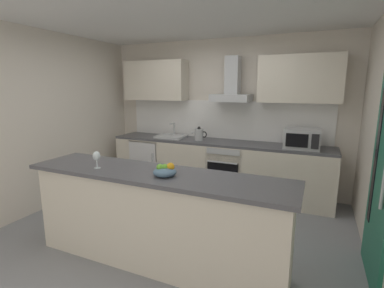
{
  "coord_description": "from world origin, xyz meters",
  "views": [
    {
      "loc": [
        1.53,
        -2.88,
        1.78
      ],
      "look_at": [
        0.03,
        0.49,
        1.05
      ],
      "focal_mm": 26.52,
      "sensor_mm": 36.0,
      "label": 1
    }
  ],
  "objects": [
    {
      "name": "wall_left",
      "position": [
        -2.18,
        0.0,
        1.3
      ],
      "size": [
        0.12,
        4.79,
        2.6
      ],
      "primitive_type": "cube",
      "color": "silver",
      "rests_on": "ground"
    },
    {
      "name": "side_door",
      "position": [
        2.1,
        0.03,
        1.03
      ],
      "size": [
        0.08,
        0.85,
        2.05
      ],
      "color": "#1E664C",
      "rests_on": "ground"
    },
    {
      "name": "wall_back",
      "position": [
        0.0,
        1.95,
        1.3
      ],
      "size": [
        5.23,
        0.12,
        2.6
      ],
      "primitive_type": "cube",
      "color": "silver",
      "rests_on": "ground"
    },
    {
      "name": "kettle",
      "position": [
        -0.29,
        1.51,
        1.01
      ],
      "size": [
        0.29,
        0.15,
        0.24
      ],
      "color": "#B7BABC",
      "rests_on": "counter_back"
    },
    {
      "name": "range_hood",
      "position": [
        0.22,
        1.68,
        1.79
      ],
      "size": [
        0.62,
        0.45,
        0.72
      ],
      "color": "#B7BABC"
    },
    {
      "name": "oven",
      "position": [
        0.22,
        1.55,
        0.46
      ],
      "size": [
        0.6,
        0.62,
        0.8
      ],
      "color": "slate",
      "rests_on": "ground"
    },
    {
      "name": "wine_glass",
      "position": [
        -0.5,
        -0.71,
        1.09
      ],
      "size": [
        0.08,
        0.08,
        0.18
      ],
      "color": "silver",
      "rests_on": "counter_island"
    },
    {
      "name": "sink",
      "position": [
        -0.85,
        1.56,
        0.93
      ],
      "size": [
        0.5,
        0.4,
        0.26
      ],
      "color": "silver",
      "rests_on": "counter_back"
    },
    {
      "name": "ground",
      "position": [
        0.0,
        0.0,
        -0.01
      ],
      "size": [
        5.23,
        4.79,
        0.02
      ],
      "primitive_type": "cube",
      "color": "gray"
    },
    {
      "name": "upper_cabinets",
      "position": [
        0.0,
        1.72,
        1.91
      ],
      "size": [
        3.68,
        0.32,
        0.7
      ],
      "color": "beige"
    },
    {
      "name": "refrigerator",
      "position": [
        -1.28,
        1.54,
        0.43
      ],
      "size": [
        0.58,
        0.6,
        0.85
      ],
      "color": "white",
      "rests_on": "ground"
    },
    {
      "name": "ceiling",
      "position": [
        0.0,
        0.0,
        2.61
      ],
      "size": [
        5.23,
        4.79,
        0.02
      ],
      "primitive_type": "cube",
      "color": "white"
    },
    {
      "name": "counter_island",
      "position": [
        0.11,
        -0.59,
        0.49
      ],
      "size": [
        2.73,
        0.64,
        0.97
      ],
      "color": "beige",
      "rests_on": "ground"
    },
    {
      "name": "fruit_bowl",
      "position": [
        0.26,
        -0.65,
        1.02
      ],
      "size": [
        0.22,
        0.22,
        0.13
      ],
      "color": "slate",
      "rests_on": "counter_island"
    },
    {
      "name": "microwave",
      "position": [
        1.35,
        1.52,
        1.05
      ],
      "size": [
        0.5,
        0.38,
        0.3
      ],
      "color": "#B7BABC",
      "rests_on": "counter_back"
    },
    {
      "name": "counter_back",
      "position": [
        0.0,
        1.57,
        0.45
      ],
      "size": [
        3.73,
        0.6,
        0.9
      ],
      "color": "beige",
      "rests_on": "ground"
    },
    {
      "name": "backsplash_tile",
      "position": [
        0.0,
        1.88,
        1.23
      ],
      "size": [
        3.6,
        0.02,
        0.66
      ],
      "primitive_type": "cube",
      "color": "white"
    }
  ]
}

